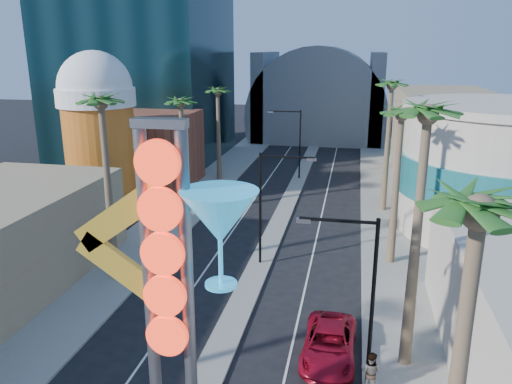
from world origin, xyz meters
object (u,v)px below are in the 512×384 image
object	(u,v)px
red_pickup	(329,344)
pedestrian_b	(371,372)
pedestrian_a	(463,383)
neon_sign	(190,274)

from	to	relation	value
red_pickup	pedestrian_b	distance (m)	3.01
pedestrian_a	pedestrian_b	xyz separation A→B (m)	(-3.80, 0.01, 0.03)
neon_sign	pedestrian_a	bearing A→B (deg)	23.87
pedestrian_b	red_pickup	bearing A→B (deg)	-30.63
red_pickup	pedestrian_a	distance (m)	6.17
neon_sign	pedestrian_b	bearing A→B (deg)	35.16
neon_sign	red_pickup	distance (m)	10.53
red_pickup	neon_sign	bearing A→B (deg)	-122.66
neon_sign	red_pickup	bearing A→B (deg)	56.36
red_pickup	pedestrian_a	size ratio (longest dim) A/B	3.00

